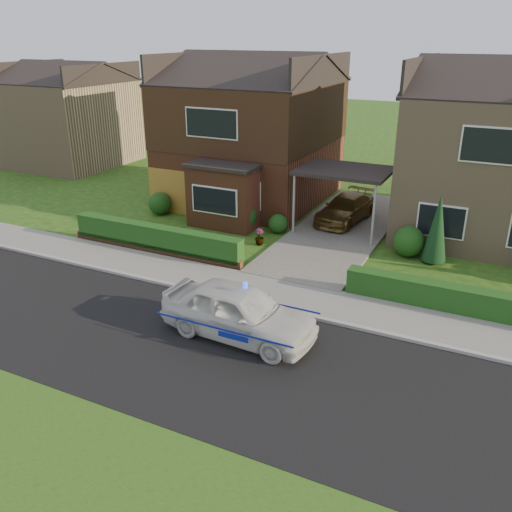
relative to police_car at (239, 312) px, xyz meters
The scene contains 24 objects.
ground 1.43m from the police_car, 94.00° to the right, with size 120.00×120.00×0.00m, color #214512.
road 1.43m from the police_car, 94.00° to the right, with size 60.00×6.00×0.02m, color black.
kerb 1.99m from the police_car, 92.60° to the left, with size 60.00×0.16×0.12m, color #9E9993.
sidewalk 2.99m from the police_car, 91.66° to the left, with size 60.00×2.00×0.10m, color slate.
grass_verge 6.25m from the police_car, 90.78° to the right, with size 60.00×4.00×0.01m, color #214512.
driveway 9.83m from the police_car, 90.49° to the left, with size 3.80×12.00×0.12m, color #666059.
house_left 14.32m from the police_car, 114.79° to the left, with size 7.50×9.53×7.25m.
house_right 14.31m from the police_car, 65.93° to the left, with size 7.50×8.06×7.25m.
carport_link 9.93m from the police_car, 90.49° to the left, with size 3.80×3.00×2.77m.
garage_door 12.09m from the police_car, 133.57° to the left, with size 2.20×0.10×2.10m, color olive.
dwarf_wall 7.20m from the police_car, 145.13° to the left, with size 7.70×0.25×0.36m, color brown.
hedge_left 7.30m from the police_car, 144.16° to the left, with size 7.50×0.55×0.90m, color #143C13.
hedge_right 7.11m from the police_car, 35.98° to the left, with size 7.50×0.55×0.80m, color #143C13.
shrub_left_far 11.94m from the police_car, 135.96° to the left, with size 1.08×1.08×1.08m, color #143C13.
shrub_left_mid 9.07m from the police_car, 116.76° to the left, with size 1.32×1.32×1.32m, color #143C13.
shrub_left_near 8.77m from the police_car, 106.47° to the left, with size 0.84×0.84×0.84m, color #143C13.
shrub_right_near 8.77m from the police_car, 69.19° to the left, with size 1.20×1.20×1.20m, color #143C13.
conifer_a 9.01m from the police_car, 62.77° to the left, with size 0.90×0.90×2.60m, color black.
neighbour_left 25.01m from the police_car, 143.61° to the left, with size 6.50×7.00×5.20m, color tan.
police_car is the anchor object (origin of this frame).
driveway_car 10.90m from the police_car, 91.37° to the left, with size 1.62×3.98×1.16m, color brown.
potted_plant_a 10.28m from the police_car, 152.15° to the left, with size 0.37×0.25×0.71m, color gray.
potted_plant_b 9.17m from the police_car, 147.20° to the left, with size 0.38×0.31×0.70m, color gray.
potted_plant_c 7.23m from the police_car, 110.97° to the left, with size 0.38×0.38×0.68m, color gray.
Camera 1 is at (6.44, -10.71, 8.09)m, focal length 38.00 mm.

